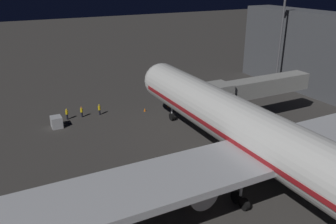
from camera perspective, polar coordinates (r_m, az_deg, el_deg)
ground_plane at (r=44.45m, az=8.68°, el=-7.22°), size 320.00×320.00×0.00m
airliner_at_gate at (r=35.28m, az=18.83°, el=-6.32°), size 52.43×60.67×18.26m
jet_bridge at (r=53.19m, az=13.43°, el=3.76°), size 18.11×3.40×7.04m
apron_floodlight_mast at (r=70.10m, az=17.99°, el=11.84°), size 2.90×0.50×18.40m
baggage_container_near_belt at (r=54.34m, az=-17.76°, el=-1.57°), size 1.54×1.87×1.67m
ground_crew_by_belt_loader at (r=56.69m, az=-16.20°, el=-0.25°), size 0.40×0.40×1.81m
ground_crew_marshaller_fwd at (r=57.38m, az=-11.15°, el=0.48°), size 0.40×0.40×1.80m
ground_crew_walking_aft at (r=57.03m, az=-13.94°, el=0.10°), size 0.40×0.40×1.79m
traffic_cone_nose_port at (r=59.91m, az=0.04°, el=1.08°), size 0.36×0.36×0.55m
traffic_cone_nose_starboard at (r=58.15m, az=-3.82°, el=0.38°), size 0.36×0.36×0.55m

